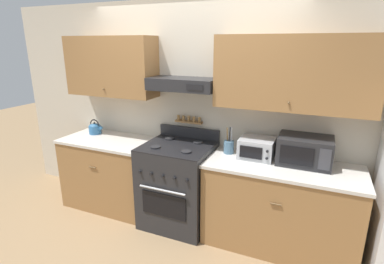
% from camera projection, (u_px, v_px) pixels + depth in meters
% --- Properties ---
extents(ground_plane, '(16.00, 16.00, 0.00)m').
position_uv_depth(ground_plane, '(166.00, 235.00, 3.36)').
color(ground_plane, '#937551').
extents(wall_back, '(5.20, 0.46, 2.55)m').
position_uv_depth(wall_back, '(195.00, 97.00, 3.45)').
color(wall_back, beige).
rests_on(wall_back, ground_plane).
extents(counter_left, '(1.19, 0.67, 0.91)m').
position_uv_depth(counter_left, '(112.00, 172.00, 3.90)').
color(counter_left, olive).
rests_on(counter_left, ground_plane).
extents(counter_right, '(1.52, 0.67, 0.91)m').
position_uv_depth(counter_right, '(279.00, 206.00, 3.09)').
color(counter_right, olive).
rests_on(counter_right, ground_plane).
extents(stove_range, '(0.77, 0.73, 1.10)m').
position_uv_depth(stove_range, '(178.00, 184.00, 3.49)').
color(stove_range, '#232326').
rests_on(stove_range, ground_plane).
extents(tea_kettle, '(0.21, 0.16, 0.20)m').
position_uv_depth(tea_kettle, '(95.00, 128.00, 3.97)').
color(tea_kettle, teal).
rests_on(tea_kettle, counter_left).
extents(microwave, '(0.51, 0.40, 0.28)m').
position_uv_depth(microwave, '(305.00, 150.00, 2.97)').
color(microwave, '#232326').
rests_on(microwave, counter_right).
extents(utensil_crock, '(0.11, 0.11, 0.30)m').
position_uv_depth(utensil_crock, '(229.00, 146.00, 3.27)').
color(utensil_crock, slate).
rests_on(utensil_crock, counter_right).
extents(toaster_oven, '(0.35, 0.33, 0.21)m').
position_uv_depth(toaster_oven, '(257.00, 148.00, 3.15)').
color(toaster_oven, '#ADAFB5').
rests_on(toaster_oven, counter_right).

